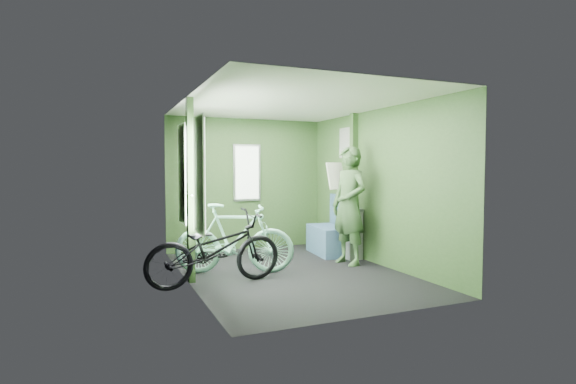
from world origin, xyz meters
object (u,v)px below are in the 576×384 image
object	(u,v)px
waste_box	(351,233)
bicycle_mint	(235,274)
bench_seat	(331,237)
bicycle_black	(216,285)
passenger	(349,205)

from	to	relation	value
waste_box	bicycle_mint	bearing A→B (deg)	-171.31
bicycle_mint	bench_seat	bearing A→B (deg)	-46.92
waste_box	bench_seat	distance (m)	0.48
bicycle_mint	waste_box	distance (m)	2.06
bicycle_black	waste_box	distance (m)	2.54
bicycle_mint	bicycle_black	bearing A→B (deg)	163.21
bench_seat	passenger	bearing A→B (deg)	-93.89
bicycle_black	waste_box	world-z (taller)	waste_box
bicycle_black	bench_seat	xyz separation A→B (m)	(2.27, 1.25, 0.29)
bicycle_mint	waste_box	world-z (taller)	waste_box
bicycle_black	passenger	xyz separation A→B (m)	(2.13, 0.44, 0.88)
bicycle_mint	passenger	size ratio (longest dim) A/B	0.92
bicycle_black	bench_seat	bearing A→B (deg)	-67.44
bicycle_mint	waste_box	bearing A→B (deg)	-60.13
bicycle_black	passenger	world-z (taller)	passenger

